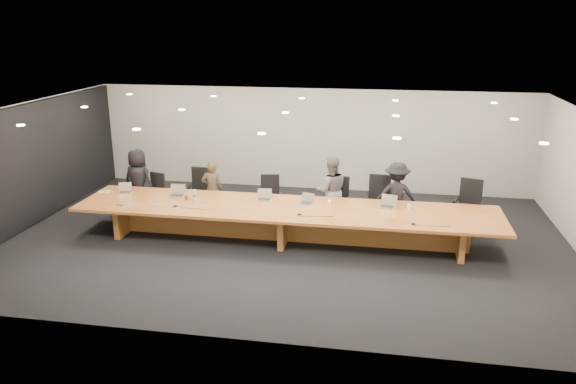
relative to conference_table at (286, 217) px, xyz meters
name	(u,v)px	position (x,y,z in m)	size (l,w,h in m)	color
ground	(286,240)	(0.00, 0.00, -0.52)	(12.00, 12.00, 0.00)	black
back_wall	(311,139)	(0.00, 4.00, 0.88)	(12.00, 0.02, 2.80)	beige
left_wall_panel	(28,167)	(-5.94, 0.00, 0.85)	(0.08, 7.84, 2.74)	black
conference_table	(286,217)	(0.00, 0.00, 0.00)	(9.00, 1.80, 0.75)	#934F20
chair_far_left	(153,193)	(-3.52, 1.20, -0.02)	(0.51, 0.51, 1.01)	black
chair_left	(199,191)	(-2.39, 1.31, 0.06)	(0.59, 0.59, 1.16)	black
chair_mid_left	(270,197)	(-0.61, 1.28, 0.01)	(0.54, 0.54, 1.06)	black
chair_mid_right	(336,201)	(0.97, 1.20, 0.04)	(0.57, 0.57, 1.13)	black
chair_right	(378,201)	(1.93, 1.26, 0.07)	(0.61, 0.61, 1.19)	black
chair_far_right	(468,205)	(3.92, 1.32, 0.07)	(0.60, 0.60, 1.18)	black
person_a	(138,181)	(-3.89, 1.24, 0.27)	(0.77, 0.50, 1.59)	black
person_b	(212,189)	(-1.99, 1.18, 0.17)	(0.50, 0.33, 1.38)	#362E1D
person_c	(331,190)	(0.84, 1.22, 0.28)	(0.78, 0.61, 1.60)	#515153
person_d	(396,196)	(2.33, 1.17, 0.25)	(1.00, 0.57, 1.55)	black
laptop_a	(124,188)	(-3.84, 0.38, 0.34)	(0.29, 0.21, 0.23)	#B5AA8A
laptop_b	(176,191)	(-2.56, 0.34, 0.36)	(0.34, 0.25, 0.27)	tan
laptop_c	(264,195)	(-0.55, 0.39, 0.35)	(0.31, 0.23, 0.25)	tan
laptop_d	(306,199)	(0.39, 0.32, 0.34)	(0.29, 0.21, 0.23)	tan
laptop_e	(387,202)	(2.13, 0.36, 0.36)	(0.34, 0.25, 0.27)	tan
water_bottle	(195,196)	(-2.05, 0.09, 0.35)	(0.08, 0.08, 0.24)	#A9B8B4
amber_mug	(186,198)	(-2.25, 0.13, 0.28)	(0.08, 0.08, 0.10)	brown
paper_cup_near	(329,202)	(0.89, 0.39, 0.27)	(0.07, 0.07, 0.08)	white
paper_cup_far	(409,207)	(2.58, 0.33, 0.28)	(0.09, 0.09, 0.10)	silver
notepad	(104,191)	(-4.35, 0.40, 0.24)	(0.23, 0.18, 0.01)	silver
lime_gadget	(105,191)	(-4.34, 0.39, 0.26)	(0.17, 0.09, 0.03)	#54B32F
av_box	(121,204)	(-3.52, -0.45, 0.24)	(0.18, 0.13, 0.03)	#A2A2A7
mic_left	(175,206)	(-2.33, -0.36, 0.25)	(0.13, 0.13, 0.03)	black
mic_center	(299,214)	(0.37, -0.42, 0.24)	(0.11, 0.11, 0.03)	black
mic_right	(413,224)	(2.64, -0.58, 0.24)	(0.11, 0.11, 0.03)	black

